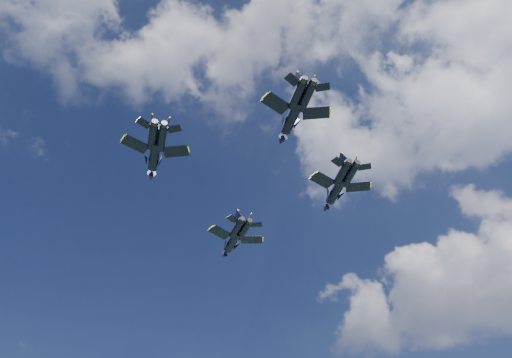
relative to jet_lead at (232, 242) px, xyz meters
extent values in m
cylinder|color=black|center=(0.43, -0.27, -0.07)|extent=(8.08, 5.91, 1.69)
cone|color=black|center=(-4.20, 2.61, -0.07)|extent=(2.92, 2.65, 1.60)
ellipsoid|color=brown|center=(-2.20, 1.37, 0.45)|extent=(2.77, 2.20, 0.77)
cube|color=black|center=(0.24, -4.14, -0.07)|extent=(3.15, 4.68, 0.17)
cube|color=black|center=(3.82, 1.61, -0.07)|extent=(4.93, 4.52, 0.17)
cube|color=black|center=(4.97, -5.97, -0.07)|extent=(1.56, 2.35, 0.13)
cube|color=black|center=(7.55, -1.82, -0.07)|extent=(2.66, 2.35, 0.13)
cube|color=black|center=(5.07, -4.38, 1.24)|extent=(2.68, 1.61, 2.83)
cube|color=black|center=(6.17, -2.62, 1.24)|extent=(2.07, 2.03, 2.83)
cylinder|color=black|center=(4.02, -26.23, 1.31)|extent=(7.68, 6.62, 1.70)
cone|color=black|center=(-0.24, -22.82, 1.31)|extent=(2.91, 2.78, 1.60)
ellipsoid|color=brown|center=(1.60, -24.29, 1.83)|extent=(2.68, 2.40, 0.77)
cube|color=black|center=(3.38, -30.05, 1.31)|extent=(3.59, 4.85, 0.17)
cube|color=black|center=(7.61, -24.76, 1.31)|extent=(4.98, 4.26, 0.17)
cube|color=black|center=(7.86, -32.44, 1.31)|extent=(1.81, 2.48, 0.13)
cube|color=black|center=(10.92, -28.61, 1.31)|extent=(2.64, 2.19, 0.13)
cube|color=black|center=(8.16, -30.86, 2.63)|extent=(2.57, 1.65, 2.84)
cube|color=black|center=(9.45, -29.24, 2.63)|extent=(1.85, 2.25, 2.84)
cylinder|color=black|center=(24.31, 0.54, 1.65)|extent=(7.86, 6.75, 1.73)
cone|color=black|center=(19.94, 4.01, 1.65)|extent=(2.98, 2.84, 1.64)
ellipsoid|color=brown|center=(21.83, 2.51, 2.18)|extent=(2.74, 2.45, 0.79)
cube|color=black|center=(23.66, -3.37, 1.65)|extent=(3.66, 4.96, 0.17)
cube|color=black|center=(27.98, 2.05, 1.65)|extent=(5.09, 4.36, 0.17)
cube|color=black|center=(28.25, -5.80, 1.65)|extent=(1.84, 2.54, 0.13)
cube|color=black|center=(31.37, -1.88, 1.65)|extent=(2.69, 2.25, 0.13)
cube|color=black|center=(28.55, -4.19, 2.99)|extent=(2.63, 1.68, 2.90)
cube|color=black|center=(29.87, -2.53, 2.99)|extent=(1.89, 2.30, 2.90)
cylinder|color=black|center=(27.09, -18.29, 2.62)|extent=(7.83, 6.45, 1.70)
cone|color=black|center=(22.70, -15.02, 2.62)|extent=(2.93, 2.76, 1.61)
ellipsoid|color=brown|center=(24.59, -16.43, 3.14)|extent=(2.72, 2.36, 0.77)
cube|color=black|center=(26.56, -22.15, 2.62)|extent=(3.48, 4.83, 0.17)
cube|color=black|center=(30.63, -16.70, 2.62)|extent=(4.99, 4.35, 0.17)
cube|color=black|center=(31.14, -24.38, 2.62)|extent=(1.74, 2.46, 0.13)
cube|color=black|center=(34.08, -20.45, 2.62)|extent=(2.65, 2.25, 0.13)
cube|color=black|center=(31.38, -22.80, 3.94)|extent=(2.61, 1.64, 2.84)
cube|color=black|center=(32.63, -21.13, 3.94)|extent=(1.92, 2.20, 2.84)
camera|label=1|loc=(53.59, -63.58, -59.69)|focal=35.00mm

